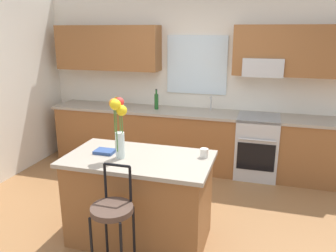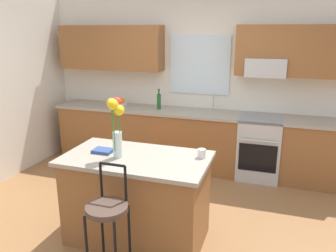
% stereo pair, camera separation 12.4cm
% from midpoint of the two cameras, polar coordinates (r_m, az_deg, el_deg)
% --- Properties ---
extents(ground_plane, '(14.00, 14.00, 0.00)m').
position_cam_midpoint_polar(ground_plane, '(4.02, -2.57, -16.02)').
color(ground_plane, olive).
extents(back_wall_assembly, '(5.60, 0.50, 2.70)m').
position_cam_midpoint_polar(back_wall_assembly, '(5.36, 4.40, 9.27)').
color(back_wall_assembly, silver).
rests_on(back_wall_assembly, ground).
extents(counter_run, '(4.56, 0.64, 0.92)m').
position_cam_midpoint_polar(counter_run, '(5.32, 3.34, -2.31)').
color(counter_run, brown).
rests_on(counter_run, ground).
extents(sink_faucet, '(0.02, 0.13, 0.23)m').
position_cam_midpoint_polar(sink_faucet, '(5.25, 6.60, 4.11)').
color(sink_faucet, '#B7BABC').
rests_on(sink_faucet, counter_run).
extents(oven_range, '(0.60, 0.64, 0.92)m').
position_cam_midpoint_polar(oven_range, '(5.18, 14.13, -3.37)').
color(oven_range, '#B7BABC').
rests_on(oven_range, ground).
extents(kitchen_island, '(1.45, 0.82, 0.92)m').
position_cam_midpoint_polar(kitchen_island, '(3.55, -5.86, -12.12)').
color(kitchen_island, brown).
rests_on(kitchen_island, ground).
extents(bar_stool_near, '(0.36, 0.36, 1.04)m').
position_cam_midpoint_polar(bar_stool_near, '(2.98, -10.59, -14.49)').
color(bar_stool_near, black).
rests_on(bar_stool_near, ground).
extents(flower_vase, '(0.18, 0.18, 0.60)m').
position_cam_midpoint_polar(flower_vase, '(3.24, -9.45, 0.95)').
color(flower_vase, silver).
rests_on(flower_vase, kitchen_island).
extents(mug_ceramic, '(0.08, 0.08, 0.09)m').
position_cam_midpoint_polar(mug_ceramic, '(3.33, 5.08, -4.58)').
color(mug_ceramic, silver).
rests_on(mug_ceramic, kitchen_island).
extents(cookbook, '(0.20, 0.15, 0.03)m').
position_cam_midpoint_polar(cookbook, '(3.51, -11.65, -4.25)').
color(cookbook, navy).
rests_on(cookbook, kitchen_island).
extents(fruit_bowl_oranges, '(0.24, 0.24, 0.16)m').
position_cam_midpoint_polar(fruit_bowl_oranges, '(5.59, -9.28, 3.78)').
color(fruit_bowl_oranges, silver).
rests_on(fruit_bowl_oranges, counter_run).
extents(bottle_olive_oil, '(0.06, 0.06, 0.32)m').
position_cam_midpoint_polar(bottle_olive_oil, '(5.32, -2.65, 4.23)').
color(bottle_olive_oil, '#1E5923').
rests_on(bottle_olive_oil, counter_run).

